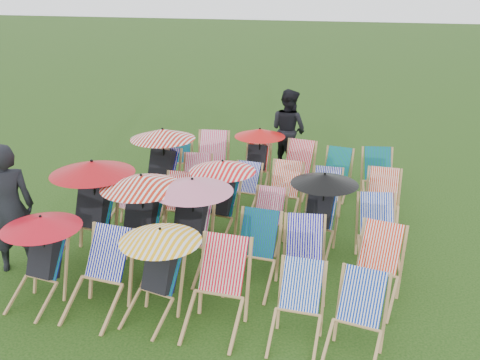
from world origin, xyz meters
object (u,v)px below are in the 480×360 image
(deckchair_5, at_px, (356,322))
(deckchair_29, at_px, (379,177))
(person_left, at_px, (9,208))
(person_rear, at_px, (288,130))
(deckchair_0, at_px, (39,259))

(deckchair_5, xyz_separation_m, deckchair_29, (0.08, 4.63, 0.02))
(person_left, distance_m, person_rear, 6.06)
(deckchair_0, xyz_separation_m, person_left, (-0.90, 0.67, 0.31))
(deckchair_29, relative_size, person_rear, 0.55)
(deckchair_0, xyz_separation_m, deckchair_29, (4.01, 4.62, -0.15))
(deckchair_29, distance_m, person_rear, 2.43)
(deckchair_5, xyz_separation_m, person_left, (-4.82, 0.68, 0.48))
(deckchair_5, distance_m, deckchair_29, 4.63)
(deckchair_29, xyz_separation_m, person_rear, (-1.98, 1.35, 0.41))
(deckchair_0, distance_m, deckchair_5, 3.93)
(deckchair_29, bearing_deg, person_rear, 134.68)
(person_rear, bearing_deg, deckchair_5, 138.75)
(deckchair_0, relative_size, person_left, 0.63)
(deckchair_29, height_order, person_left, person_left)
(deckchair_0, relative_size, deckchair_29, 1.21)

